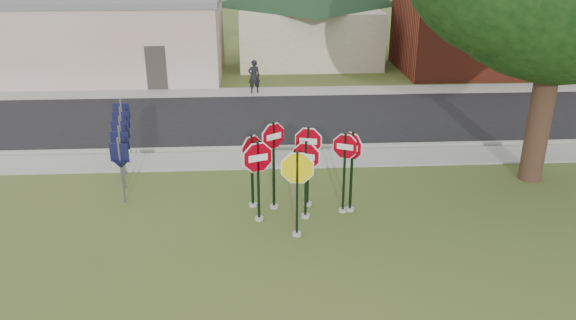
{
  "coord_description": "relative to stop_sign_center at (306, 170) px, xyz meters",
  "views": [
    {
      "loc": [
        -1.1,
        -12.37,
        7.28
      ],
      "look_at": [
        -0.29,
        2.0,
        1.42
      ],
      "focal_mm": 35.0,
      "sensor_mm": 36.0,
      "label": 1
    }
  ],
  "objects": [
    {
      "name": "sidewalk_far",
      "position": [
        -0.15,
        13.01,
        -1.39
      ],
      "size": [
        60.0,
        1.6,
        0.06
      ],
      "primitive_type": "cube",
      "color": "gray",
      "rests_on": "ground"
    },
    {
      "name": "pedestrian",
      "position": [
        -1.38,
        12.83,
        -0.56
      ],
      "size": [
        0.64,
        0.48,
        1.6
      ],
      "primitive_type": "imported",
      "rotation": [
        0.0,
        0.0,
        3.32
      ],
      "color": "black",
      "rests_on": "sidewalk_far"
    },
    {
      "name": "stop_sign_back_right",
      "position": [
        0.13,
        0.75,
        0.11
      ],
      "size": [
        1.03,
        0.25,
        2.48
      ],
      "color": "#A29F98",
      "rests_on": "ground"
    },
    {
      "name": "stop_sign_back_left",
      "position": [
        -0.84,
        0.63,
        0.24
      ],
      "size": [
        0.86,
        0.58,
        2.67
      ],
      "color": "#A29F98",
      "rests_on": "ground"
    },
    {
      "name": "curb",
      "position": [
        -0.15,
        5.21,
        -1.35
      ],
      "size": [
        60.0,
        0.2,
        0.14
      ],
      "primitive_type": "cube",
      "color": "gray",
      "rests_on": "ground"
    },
    {
      "name": "building_brick",
      "position": [
        11.85,
        17.21,
        0.99
      ],
      "size": [
        10.2,
        6.2,
        4.75
      ],
      "color": "maroon",
      "rests_on": "ground"
    },
    {
      "name": "stop_sign_center",
      "position": [
        0.0,
        0.0,
        0.0
      ],
      "size": [
        0.98,
        0.41,
        2.33
      ],
      "color": "#A29F98",
      "rests_on": "ground"
    },
    {
      "name": "road",
      "position": [
        -0.15,
        8.71,
        -1.4
      ],
      "size": [
        60.0,
        7.0,
        0.04
      ],
      "primitive_type": "cube",
      "color": "black",
      "rests_on": "ground"
    },
    {
      "name": "stop_sign_left",
      "position": [
        -1.27,
        -0.07,
        0.06
      ],
      "size": [
        1.08,
        0.42,
        2.4
      ],
      "color": "#A29F98",
      "rests_on": "ground"
    },
    {
      "name": "sidewalk_near",
      "position": [
        -0.15,
        4.21,
        -1.39
      ],
      "size": [
        60.0,
        1.6,
        0.06
      ],
      "primitive_type": "cube",
      "color": "gray",
      "rests_on": "ground"
    },
    {
      "name": "stop_sign_far_right",
      "position": [
        1.29,
        0.33,
        0.09
      ],
      "size": [
        0.53,
        0.9,
        2.46
      ],
      "color": "#A29F98",
      "rests_on": "ground"
    },
    {
      "name": "stop_sign_right",
      "position": [
        1.08,
        0.29,
        0.06
      ],
      "size": [
        0.89,
        0.43,
        2.44
      ],
      "color": "#A29F98",
      "rests_on": "ground"
    },
    {
      "name": "stop_sign_yellow",
      "position": [
        -0.3,
        -0.97,
        0.1
      ],
      "size": [
        1.15,
        0.24,
        2.46
      ],
      "color": "#A29F98",
      "rests_on": "ground"
    },
    {
      "name": "stop_sign_far_left",
      "position": [
        -1.44,
        0.77,
        -0.03
      ],
      "size": [
        0.75,
        0.87,
        2.29
      ],
      "color": "#A29F98",
      "rests_on": "ground"
    },
    {
      "name": "ground",
      "position": [
        -0.15,
        -1.29,
        -1.42
      ],
      "size": [
        120.0,
        120.0,
        0.0
      ],
      "primitive_type": "plane",
      "color": "#3D531F",
      "rests_on": "ground"
    },
    {
      "name": "building_stucco",
      "position": [
        -9.15,
        16.7,
        0.73
      ],
      "size": [
        12.2,
        6.2,
        4.2
      ],
      "color": "beige",
      "rests_on": "ground"
    },
    {
      "name": "route_sign_row",
      "position": [
        -5.55,
        3.21,
        -0.2
      ],
      "size": [
        1.43,
        4.63,
        2.0
      ],
      "color": "#59595E",
      "rests_on": "ground"
    }
  ]
}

